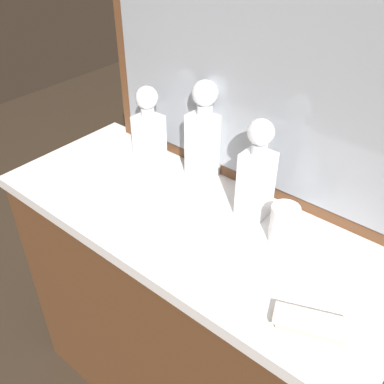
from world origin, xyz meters
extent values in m
cube|color=brown|center=(0.00, 0.00, 0.43)|extent=(1.13, 0.47, 0.85)
cube|color=white|center=(0.00, 0.00, 0.87)|extent=(1.16, 0.48, 0.03)
cube|color=brown|center=(0.00, 0.23, 1.28)|extent=(0.98, 0.03, 0.79)
cube|color=gray|center=(0.00, 0.21, 1.28)|extent=(0.90, 0.01, 0.71)
cube|color=white|center=(0.12, 0.12, 0.98)|extent=(0.08, 0.08, 0.19)
cube|color=#9E5619|center=(0.12, 0.12, 0.94)|extent=(0.06, 0.06, 0.11)
cylinder|color=white|center=(0.12, 0.12, 1.09)|extent=(0.04, 0.04, 0.03)
sphere|color=white|center=(0.12, 0.12, 1.14)|extent=(0.07, 0.07, 0.07)
cube|color=white|center=(-0.11, 0.18, 0.99)|extent=(0.08, 0.08, 0.20)
cube|color=#9E5619|center=(-0.11, 0.18, 0.95)|extent=(0.07, 0.07, 0.13)
cylinder|color=white|center=(-0.11, 0.18, 1.10)|extent=(0.05, 0.05, 0.03)
sphere|color=white|center=(-0.11, 0.18, 1.15)|extent=(0.07, 0.07, 0.07)
cube|color=white|center=(-0.28, 0.12, 0.97)|extent=(0.08, 0.08, 0.17)
cube|color=#9E5619|center=(-0.28, 0.12, 0.95)|extent=(0.06, 0.06, 0.13)
cylinder|color=white|center=(-0.28, 0.12, 1.07)|extent=(0.04, 0.04, 0.03)
sphere|color=white|center=(-0.28, 0.12, 1.11)|extent=(0.07, 0.07, 0.07)
cylinder|color=white|center=(0.24, 0.07, 0.94)|extent=(0.07, 0.07, 0.10)
cylinder|color=silver|center=(0.24, 0.07, 0.89)|extent=(0.07, 0.07, 0.01)
cube|color=#B7A88C|center=(0.42, -0.12, 0.89)|extent=(0.15, 0.10, 0.01)
cube|color=beige|center=(0.42, -0.12, 0.90)|extent=(0.16, 0.11, 0.01)
camera|label=1|loc=(0.60, -0.72, 1.64)|focal=41.29mm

